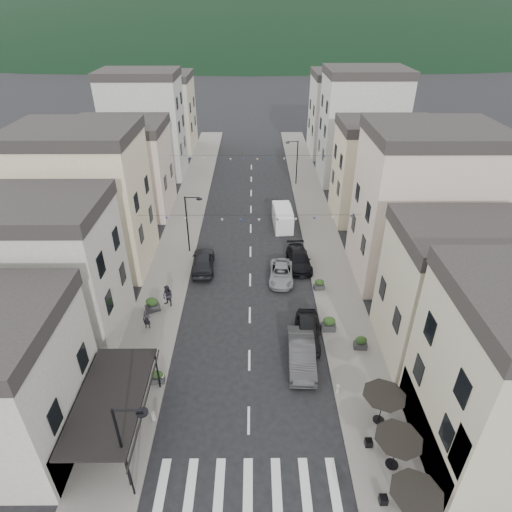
{
  "coord_description": "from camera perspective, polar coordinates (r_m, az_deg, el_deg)",
  "views": [
    {
      "loc": [
        0.35,
        -10.92,
        21.89
      ],
      "look_at": [
        0.52,
        19.39,
        3.5
      ],
      "focal_mm": 30.0,
      "sensor_mm": 36.0,
      "label": 1
    }
  ],
  "objects": [
    {
      "name": "sidewalk_left",
      "position": [
        48.79,
        -9.57,
        4.2
      ],
      "size": [
        4.0,
        76.0,
        0.12
      ],
      "primitive_type": "cube",
      "color": "slate",
      "rests_on": "ground"
    },
    {
      "name": "sidewalk_right",
      "position": [
        48.68,
        8.18,
        4.26
      ],
      "size": [
        4.0,
        76.0,
        0.12
      ],
      "primitive_type": "cube",
      "color": "slate",
      "rests_on": "ground"
    },
    {
      "name": "hill_backdrop",
      "position": [
        311.69,
        -0.43,
        27.21
      ],
      "size": [
        640.0,
        360.0,
        70.0
      ],
      "primitive_type": "ellipsoid",
      "color": "black",
      "rests_on": "ground"
    },
    {
      "name": "boutique_awning",
      "position": [
        25.76,
        -18.25,
        -17.66
      ],
      "size": [
        3.77,
        7.5,
        3.28
      ],
      "color": "black",
      "rests_on": "ground"
    },
    {
      "name": "buildings_row_left",
      "position": [
        53.28,
        -16.92,
        12.71
      ],
      "size": [
        10.2,
        54.16,
        14.0
      ],
      "color": "#A8A39A",
      "rests_on": "ground"
    },
    {
      "name": "buildings_row_right",
      "position": [
        51.97,
        15.89,
        12.64
      ],
      "size": [
        10.2,
        54.16,
        14.5
      ],
      "color": "beige",
      "rests_on": "ground"
    },
    {
      "name": "cafe_terrace",
      "position": [
        24.98,
        18.37,
        -22.51
      ],
      "size": [
        2.5,
        8.1,
        2.53
      ],
      "color": "black",
      "rests_on": "ground"
    },
    {
      "name": "streetlamp_left_near",
      "position": [
        23.15,
        -16.97,
        -22.52
      ],
      "size": [
        1.7,
        0.56,
        6.0
      ],
      "color": "black",
      "rests_on": "ground"
    },
    {
      "name": "streetlamp_left_far",
      "position": [
        41.62,
        -8.85,
        4.93
      ],
      "size": [
        1.7,
        0.56,
        6.0
      ],
      "color": "black",
      "rests_on": "ground"
    },
    {
      "name": "streetlamp_right_far",
      "position": [
        58.11,
        5.23,
        12.87
      ],
      "size": [
        1.7,
        0.56,
        6.0
      ],
      "color": "black",
      "rests_on": "ground"
    },
    {
      "name": "bollards",
      "position": [
        27.03,
        -1.0,
        -21.35
      ],
      "size": [
        11.66,
        10.26,
        0.6
      ],
      "color": "gray",
      "rests_on": "ground"
    },
    {
      "name": "bunting_near",
      "position": [
        36.71,
        -0.84,
        4.99
      ],
      "size": [
        19.0,
        0.28,
        0.62
      ],
      "color": "black",
      "rests_on": "ground"
    },
    {
      "name": "bunting_far",
      "position": [
        51.55,
        -0.71,
        12.88
      ],
      "size": [
        19.0,
        0.28,
        0.62
      ],
      "color": "black",
      "rests_on": "ground"
    },
    {
      "name": "parked_car_a",
      "position": [
        32.23,
        6.88,
        -9.92
      ],
      "size": [
        2.25,
        4.79,
        1.59
      ],
      "primitive_type": "imported",
      "rotation": [
        0.0,
        0.0,
        -0.08
      ],
      "color": "black",
      "rests_on": "ground"
    },
    {
      "name": "parked_car_b",
      "position": [
        30.36,
        6.08,
        -12.85
      ],
      "size": [
        1.98,
        5.24,
        1.71
      ],
      "primitive_type": "imported",
      "rotation": [
        0.0,
        0.0,
        -0.03
      ],
      "color": "#353437",
      "rests_on": "ground"
    },
    {
      "name": "parked_car_c",
      "position": [
        38.51,
        3.38,
        -2.31
      ],
      "size": [
        2.44,
        4.75,
        1.28
      ],
      "primitive_type": "imported",
      "rotation": [
        0.0,
        0.0,
        -0.07
      ],
      "color": "gray",
      "rests_on": "ground"
    },
    {
      "name": "parked_car_d",
      "position": [
        40.54,
        5.75,
        -0.41
      ],
      "size": [
        2.38,
        5.1,
        1.44
      ],
      "primitive_type": "imported",
      "rotation": [
        0.0,
        0.0,
        0.07
      ],
      "color": "black",
      "rests_on": "ground"
    },
    {
      "name": "parked_car_e",
      "position": [
        40.03,
        -7.08,
        -0.72
      ],
      "size": [
        2.26,
        5.13,
        1.72
      ],
      "primitive_type": "imported",
      "rotation": [
        0.0,
        0.0,
        3.19
      ],
      "color": "black",
      "rests_on": "ground"
    },
    {
      "name": "delivery_van",
      "position": [
        47.4,
        3.57,
        5.22
      ],
      "size": [
        2.15,
        4.94,
        2.33
      ],
      "rotation": [
        0.0,
        0.0,
        0.05
      ],
      "color": "silver",
      "rests_on": "ground"
    },
    {
      "name": "pedestrian_a",
      "position": [
        33.87,
        -14.36,
        -8.21
      ],
      "size": [
        0.59,
        0.4,
        1.58
      ],
      "primitive_type": "imported",
      "rotation": [
        0.0,
        0.0,
        -0.04
      ],
      "color": "black",
      "rests_on": "sidewalk_left"
    },
    {
      "name": "pedestrian_b",
      "position": [
        35.63,
        -11.68,
        -5.25
      ],
      "size": [
        1.17,
        1.1,
        1.92
      ],
      "primitive_type": "imported",
      "rotation": [
        0.0,
        0.0,
        -0.52
      ],
      "color": "#26202A",
      "rests_on": "sidewalk_left"
    },
    {
      "name": "planter_la",
      "position": [
        29.79,
        -13.0,
        -15.43
      ],
      "size": [
        0.91,
        0.54,
        0.99
      ],
      "rotation": [
        0.0,
        0.0,
        0.07
      ],
      "color": "#2D2D2F",
      "rests_on": "sidewalk_left"
    },
    {
      "name": "planter_lb",
      "position": [
        35.56,
        -13.67,
        -6.32
      ],
      "size": [
        1.29,
        1.04,
        1.27
      ],
      "rotation": [
        0.0,
        0.0,
        0.43
      ],
      "color": "#2A2A2C",
      "rests_on": "sidewalk_left"
    },
    {
      "name": "planter_ra",
      "position": [
        32.21,
        13.79,
        -11.16
      ],
      "size": [
        1.0,
        0.61,
        1.07
      ],
      "rotation": [
        0.0,
        0.0,
        -0.09
      ],
      "color": "#2F2F31",
      "rests_on": "sidewalk_right"
    },
    {
      "name": "planter_rb",
      "position": [
        33.2,
        9.67,
        -8.92
      ],
      "size": [
        1.11,
        0.64,
        1.23
      ],
      "rotation": [
        0.0,
        0.0,
        -0.03
      ],
      "color": "#2B2A2D",
      "rests_on": "sidewalk_right"
    },
    {
      "name": "planter_rc",
      "position": [
        37.44,
        8.44,
        -3.77
      ],
      "size": [
        0.98,
        0.64,
        1.03
      ],
      "rotation": [
        0.0,
        0.0,
        0.15
      ],
      "color": "#2E2E31",
      "rests_on": "sidewalk_right"
    }
  ]
}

